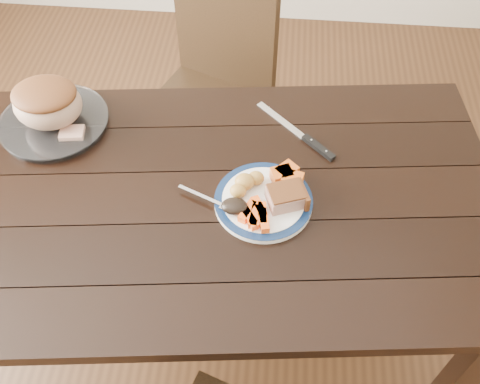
# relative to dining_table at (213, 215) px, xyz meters

# --- Properties ---
(ground) EXTENTS (4.00, 4.00, 0.00)m
(ground) POSITION_rel_dining_table_xyz_m (0.00, 0.00, -0.66)
(ground) COLOR #472B16
(ground) RESTS_ON ground
(dining_table) EXTENTS (1.70, 1.08, 0.75)m
(dining_table) POSITION_rel_dining_table_xyz_m (0.00, 0.00, 0.00)
(dining_table) COLOR black
(dining_table) RESTS_ON ground
(chair_far) EXTENTS (0.55, 0.56, 0.93)m
(chair_far) POSITION_rel_dining_table_xyz_m (-0.09, 0.73, -0.13)
(chair_far) COLOR black
(chair_far) RESTS_ON ground
(dinner_plate) EXTENTS (0.27, 0.27, 0.02)m
(dinner_plate) POSITION_rel_dining_table_xyz_m (0.14, -0.01, 0.10)
(dinner_plate) COLOR white
(dinner_plate) RESTS_ON dining_table
(plate_rim) EXTENTS (0.27, 0.27, 0.02)m
(plate_rim) POSITION_rel_dining_table_xyz_m (0.14, -0.01, 0.11)
(plate_rim) COLOR #0C1E3F
(plate_rim) RESTS_ON dinner_plate
(serving_platter) EXTENTS (0.32, 0.32, 0.02)m
(serving_platter) POSITION_rel_dining_table_xyz_m (-0.51, 0.23, 0.10)
(serving_platter) COLOR white
(serving_platter) RESTS_ON dining_table
(pork_slice) EXTENTS (0.12, 0.10, 0.04)m
(pork_slice) POSITION_rel_dining_table_xyz_m (0.20, -0.02, 0.13)
(pork_slice) COLOR #A67565
(pork_slice) RESTS_ON dinner_plate
(roasted_potatoes) EXTENTS (0.09, 0.09, 0.05)m
(roasted_potatoes) POSITION_rel_dining_table_xyz_m (0.09, 0.02, 0.13)
(roasted_potatoes) COLOR gold
(roasted_potatoes) RESTS_ON dinner_plate
(carrot_batons) EXTENTS (0.09, 0.11, 0.02)m
(carrot_batons) POSITION_rel_dining_table_xyz_m (0.13, -0.08, 0.12)
(carrot_batons) COLOR #FF5A15
(carrot_batons) RESTS_ON dinner_plate
(pumpkin_wedges) EXTENTS (0.10, 0.09, 0.04)m
(pumpkin_wedges) POSITION_rel_dining_table_xyz_m (0.20, 0.06, 0.13)
(pumpkin_wedges) COLOR orange
(pumpkin_wedges) RESTS_ON dinner_plate
(dark_mushroom) EXTENTS (0.07, 0.05, 0.03)m
(dark_mushroom) POSITION_rel_dining_table_xyz_m (0.07, -0.06, 0.13)
(dark_mushroom) COLOR black
(dark_mushroom) RESTS_ON dinner_plate
(fork) EXTENTS (0.17, 0.09, 0.00)m
(fork) POSITION_rel_dining_table_xyz_m (0.00, -0.03, 0.11)
(fork) COLOR silver
(fork) RESTS_ON dinner_plate
(roast_joint) EXTENTS (0.20, 0.17, 0.13)m
(roast_joint) POSITION_rel_dining_table_xyz_m (-0.51, 0.23, 0.18)
(roast_joint) COLOR tan
(roast_joint) RESTS_ON serving_platter
(cut_slice) EXTENTS (0.08, 0.06, 0.02)m
(cut_slice) POSITION_rel_dining_table_xyz_m (-0.44, 0.18, 0.12)
(cut_slice) COLOR tan
(cut_slice) RESTS_ON serving_platter
(carving_knife) EXTENTS (0.24, 0.24, 0.01)m
(carving_knife) POSITION_rel_dining_table_xyz_m (0.26, 0.23, 0.10)
(carving_knife) COLOR silver
(carving_knife) RESTS_ON dining_table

